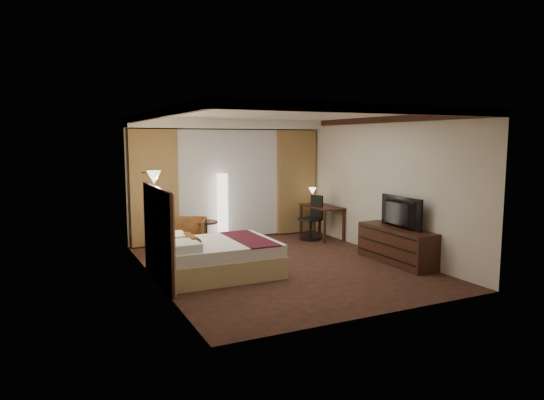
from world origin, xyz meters
name	(u,v)px	position (x,y,z in m)	size (l,w,h in m)	color
floor	(282,266)	(0.00, 0.00, 0.00)	(4.50, 5.50, 0.01)	black
ceiling	(282,114)	(0.00, 0.00, 2.70)	(4.50, 5.50, 0.01)	white
back_wall	(227,180)	(0.00, 2.75, 1.35)	(4.50, 0.02, 2.70)	beige
left_wall	(154,198)	(-2.25, 0.00, 1.35)	(0.02, 5.50, 2.70)	beige
right_wall	(384,186)	(2.25, 0.00, 1.35)	(0.02, 5.50, 2.70)	beige
crown_molding	(282,118)	(0.00, 0.00, 2.64)	(4.50, 5.50, 0.12)	black
soffit	(231,124)	(0.00, 2.50, 2.60)	(4.50, 0.50, 0.20)	white
curtain_sheer	(229,184)	(0.00, 2.67, 1.25)	(2.48, 0.04, 2.45)	silver
curtain_left_drape	(154,188)	(-1.70, 2.61, 1.25)	(1.00, 0.14, 2.45)	#9D7F47
curtain_right_drape	(296,182)	(1.70, 2.61, 1.25)	(1.00, 0.14, 2.45)	#9D7F47
wall_sconce	(154,177)	(-2.09, 0.72, 1.62)	(0.24, 0.24, 0.24)	white
bed	(217,258)	(-1.23, -0.03, 0.28)	(1.92, 1.50, 0.56)	white
headboard	(159,236)	(-2.20, -0.03, 0.75)	(0.12, 1.80, 1.50)	tan
armchair	(186,234)	(-1.29, 1.66, 0.39)	(0.77, 0.72, 0.79)	#4D2817
side_table	(205,235)	(-0.82, 1.90, 0.29)	(0.53, 0.53, 0.58)	black
floor_lamp	(223,208)	(-0.24, 2.42, 0.76)	(0.32, 0.32, 1.53)	white
desk	(322,222)	(1.95, 1.82, 0.38)	(0.55, 1.16, 0.75)	black
desk_lamp	(312,196)	(1.95, 2.25, 0.92)	(0.18, 0.18, 0.34)	#FFD899
office_chair	(311,218)	(1.62, 1.77, 0.51)	(0.49, 0.49, 1.01)	black
dresser	(396,245)	(2.00, -0.72, 0.33)	(0.50, 1.69, 0.66)	black
television	(396,211)	(1.97, -0.72, 0.97)	(1.10, 0.63, 0.14)	black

